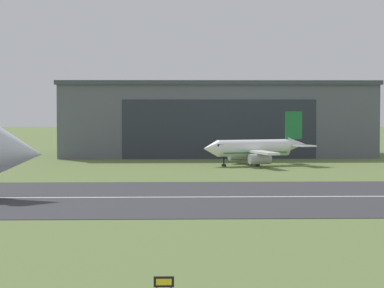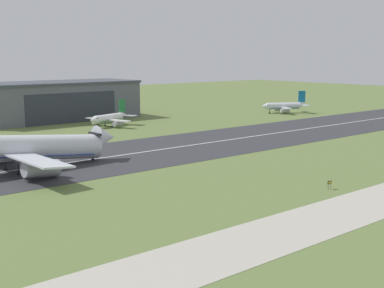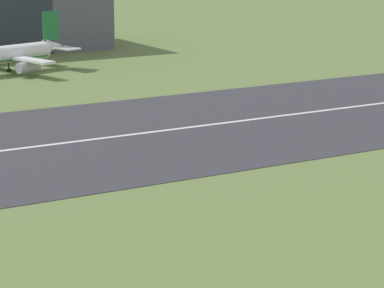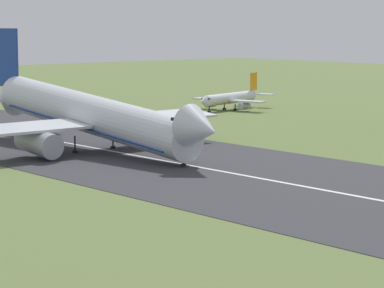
% 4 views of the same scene
% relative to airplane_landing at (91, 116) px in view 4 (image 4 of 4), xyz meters
% --- Properties ---
extents(airplane_landing, '(60.18, 46.12, 19.29)m').
position_rel_airplane_landing_xyz_m(airplane_landing, '(0.00, 0.00, 0.00)').
color(airplane_landing, silver).
rests_on(airplane_landing, ground_plane).
extents(airplane_parked_centre, '(18.98, 25.01, 8.32)m').
position_rel_airplane_landing_xyz_m(airplane_parked_centre, '(-35.58, 63.26, -2.93)').
color(airplane_parked_centre, silver).
rests_on(airplane_parked_centre, ground_plane).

